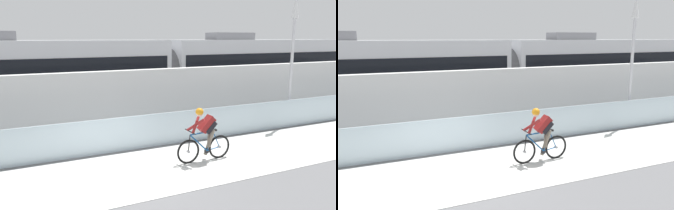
# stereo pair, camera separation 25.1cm
# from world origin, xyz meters

# --- Properties ---
(ground_plane) EXTENTS (200.00, 200.00, 0.00)m
(ground_plane) POSITION_xyz_m (0.00, 0.00, 0.00)
(ground_plane) COLOR slate
(bike_path_deck) EXTENTS (32.00, 3.20, 0.01)m
(bike_path_deck) POSITION_xyz_m (0.00, 0.00, 0.01)
(bike_path_deck) COLOR silver
(bike_path_deck) RESTS_ON ground
(glass_parapet) EXTENTS (32.00, 0.05, 1.10)m
(glass_parapet) POSITION_xyz_m (0.00, 1.85, 0.55)
(glass_parapet) COLOR silver
(glass_parapet) RESTS_ON ground
(concrete_barrier_wall) EXTENTS (32.00, 0.36, 2.39)m
(concrete_barrier_wall) POSITION_xyz_m (0.00, 3.65, 1.20)
(concrete_barrier_wall) COLOR silver
(concrete_barrier_wall) RESTS_ON ground
(tram_rail_near) EXTENTS (32.00, 0.08, 0.01)m
(tram_rail_near) POSITION_xyz_m (0.00, 6.13, 0.00)
(tram_rail_near) COLOR #595654
(tram_rail_near) RESTS_ON ground
(tram_rail_far) EXTENTS (32.00, 0.08, 0.01)m
(tram_rail_far) POSITION_xyz_m (0.00, 7.57, 0.00)
(tram_rail_far) COLOR #595654
(tram_rail_far) RESTS_ON ground
(tram) EXTENTS (22.56, 2.54, 3.81)m
(tram) POSITION_xyz_m (4.29, 6.85, 1.89)
(tram) COLOR silver
(tram) RESTS_ON ground
(cyclist_on_bike) EXTENTS (1.77, 0.58, 1.61)m
(cyclist_on_bike) POSITION_xyz_m (2.43, 0.00, 0.78)
(cyclist_on_bike) COLOR black
(cyclist_on_bike) RESTS_ON ground
(lamp_post_antenna) EXTENTS (0.28, 0.28, 5.20)m
(lamp_post_antenna) POSITION_xyz_m (7.77, 2.15, 3.29)
(lamp_post_antenna) COLOR gray
(lamp_post_antenna) RESTS_ON ground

